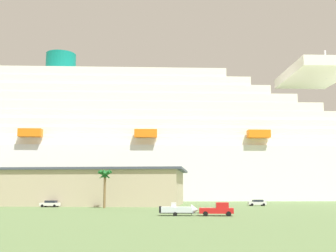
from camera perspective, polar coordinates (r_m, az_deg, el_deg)
ground_plane at (r=124.30m, az=3.80°, el=-10.67°), size 600.00×600.00×0.00m
cruise_ship at (r=162.53m, az=-4.08°, el=-3.17°), size 274.17×51.70×65.06m
terminal_building at (r=120.68m, az=-14.57°, el=-8.15°), size 71.37×32.53×9.75m
pickup_truck at (r=69.80m, az=6.88°, el=-11.39°), size 5.65×2.40×2.20m
small_boat_on_trailer at (r=69.73m, az=1.80°, el=-11.51°), size 7.20×2.22×2.15m
palm_tree at (r=97.85m, az=-8.71°, el=-7.00°), size 3.44×3.54×8.88m
parked_car_black_coupe at (r=122.74m, az=-22.19°, el=-9.70°), size 4.55×2.57×1.58m
parked_car_red_hatchback at (r=105.90m, az=-1.25°, el=-10.60°), size 4.91×2.49×1.58m
parked_car_white_van at (r=105.71m, az=-15.98°, el=-10.28°), size 4.86×2.39×1.58m
parked_car_silver_sedan at (r=111.44m, az=12.23°, el=-10.31°), size 4.80×2.40×1.58m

